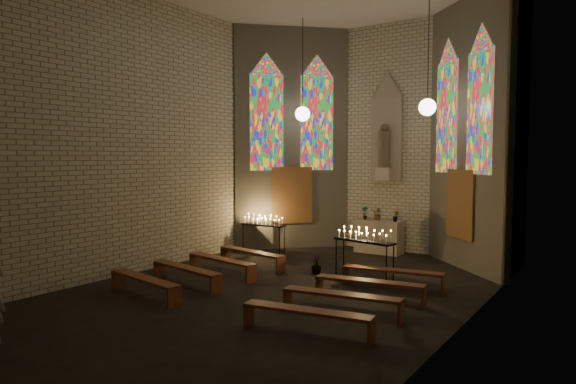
% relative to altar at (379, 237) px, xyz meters
% --- Properties ---
extents(floor, '(12.00, 12.00, 0.00)m').
position_rel_altar_xyz_m(floor, '(0.00, -5.45, -0.50)').
color(floor, black).
rests_on(floor, ground).
extents(room, '(8.22, 12.43, 7.00)m').
position_rel_altar_xyz_m(room, '(-0.00, -2.08, 3.22)').
color(room, beige).
rests_on(room, ground).
extents(altar, '(1.40, 0.60, 1.00)m').
position_rel_altar_xyz_m(altar, '(0.00, 0.00, 0.00)').
color(altar, beige).
rests_on(altar, ground).
extents(flower_vase_left, '(0.23, 0.17, 0.41)m').
position_rel_altar_xyz_m(flower_vase_left, '(-0.44, -0.08, 0.71)').
color(flower_vase_left, '#4C723F').
rests_on(flower_vase_left, altar).
extents(flower_vase_center, '(0.40, 0.37, 0.38)m').
position_rel_altar_xyz_m(flower_vase_center, '(-0.03, -0.01, 0.69)').
color(flower_vase_center, '#4C723F').
rests_on(flower_vase_center, altar).
extents(flower_vase_right, '(0.21, 0.19, 0.33)m').
position_rel_altar_xyz_m(flower_vase_right, '(0.55, -0.04, 0.67)').
color(flower_vase_right, '#4C723F').
rests_on(flower_vase_right, altar).
extents(aisle_flower_pot, '(0.33, 0.33, 0.47)m').
position_rel_altar_xyz_m(aisle_flower_pot, '(-0.14, -3.46, -0.26)').
color(aisle_flower_pot, '#4C723F').
rests_on(aisle_flower_pot, ground).
extents(votive_stand_left, '(1.47, 0.38, 1.07)m').
position_rel_altar_xyz_m(votive_stand_left, '(-3.00, -1.85, 0.42)').
color(votive_stand_left, black).
rests_on(votive_stand_left, ground).
extents(votive_stand_right, '(1.62, 0.65, 1.16)m').
position_rel_altar_xyz_m(votive_stand_right, '(1.05, -3.21, 0.49)').
color(votive_stand_right, black).
rests_on(votive_stand_right, ground).
extents(pew_left_0, '(2.26, 0.68, 0.43)m').
position_rel_altar_xyz_m(pew_left_0, '(-1.99, -3.72, -0.15)').
color(pew_left_0, '#5C2D1A').
rests_on(pew_left_0, ground).
extents(pew_right_0, '(2.26, 0.68, 0.43)m').
position_rel_altar_xyz_m(pew_right_0, '(1.99, -3.72, -0.15)').
color(pew_right_0, '#5C2D1A').
rests_on(pew_right_0, ground).
extents(pew_left_1, '(2.26, 0.68, 0.43)m').
position_rel_altar_xyz_m(pew_left_1, '(-1.99, -4.92, -0.15)').
color(pew_left_1, '#5C2D1A').
rests_on(pew_left_1, ground).
extents(pew_right_1, '(2.26, 0.68, 0.43)m').
position_rel_altar_xyz_m(pew_right_1, '(1.99, -4.92, -0.15)').
color(pew_right_1, '#5C2D1A').
rests_on(pew_right_1, ground).
extents(pew_left_2, '(2.26, 0.68, 0.43)m').
position_rel_altar_xyz_m(pew_left_2, '(-1.99, -6.12, -0.15)').
color(pew_left_2, '#5C2D1A').
rests_on(pew_left_2, ground).
extents(pew_right_2, '(2.26, 0.68, 0.43)m').
position_rel_altar_xyz_m(pew_right_2, '(1.99, -6.12, -0.15)').
color(pew_right_2, '#5C2D1A').
rests_on(pew_right_2, ground).
extents(pew_left_3, '(2.26, 0.68, 0.43)m').
position_rel_altar_xyz_m(pew_left_3, '(-1.99, -7.32, -0.15)').
color(pew_left_3, '#5C2D1A').
rests_on(pew_left_3, ground).
extents(pew_right_3, '(2.26, 0.68, 0.43)m').
position_rel_altar_xyz_m(pew_right_3, '(1.99, -7.32, -0.15)').
color(pew_right_3, '#5C2D1A').
rests_on(pew_right_3, ground).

